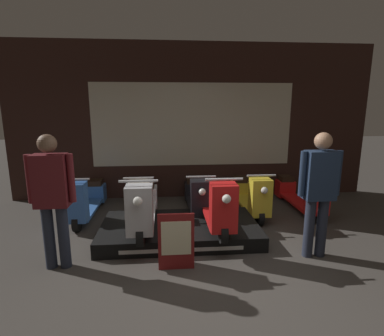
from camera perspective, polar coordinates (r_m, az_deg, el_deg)
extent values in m
plane|color=#423D38|center=(3.61, 5.21, -20.95)|extent=(30.00, 30.00, 0.00)
cube|color=#331E19|center=(6.33, 0.17, 8.70)|extent=(7.55, 0.08, 3.20)
cube|color=beige|center=(6.29, 0.21, 8.23)|extent=(4.15, 0.01, 1.70)
cube|color=black|center=(4.62, -2.34, -11.67)|extent=(2.34, 1.26, 0.21)
cube|color=silver|center=(4.06, -1.90, -15.38)|extent=(1.64, 0.01, 0.05)
cylinder|color=black|center=(3.90, -9.81, -12.49)|extent=(0.09, 0.29, 0.29)
cylinder|color=black|center=(5.20, -8.56, -6.13)|extent=(0.09, 0.29, 0.29)
cube|color=#BCBCC1|center=(4.54, -9.08, -8.98)|extent=(0.31, 1.31, 0.05)
cube|color=#BCBCC1|center=(3.80, -9.95, -7.87)|extent=(0.33, 0.26, 0.62)
cube|color=#BCBCC1|center=(5.15, -8.60, -5.40)|extent=(0.35, 0.31, 0.34)
cube|color=black|center=(5.08, -8.68, -3.06)|extent=(0.25, 0.28, 0.10)
cylinder|color=silver|center=(3.68, -10.17, -2.47)|extent=(0.47, 0.03, 0.03)
sphere|color=white|center=(3.56, -10.31, -6.25)|extent=(0.11, 0.11, 0.11)
cylinder|color=black|center=(3.95, 5.94, -12.05)|extent=(0.09, 0.29, 0.29)
cylinder|color=black|center=(5.23, 3.07, -5.88)|extent=(0.09, 0.29, 0.29)
cube|color=red|center=(4.58, 4.29, -8.65)|extent=(0.31, 1.31, 0.05)
cube|color=red|center=(3.85, 5.99, -7.48)|extent=(0.33, 0.26, 0.62)
cube|color=red|center=(5.19, 3.11, -5.15)|extent=(0.35, 0.31, 0.34)
cube|color=black|center=(5.12, 3.15, -2.83)|extent=(0.25, 0.28, 0.10)
cylinder|color=silver|center=(3.73, 6.13, -2.15)|extent=(0.47, 0.03, 0.03)
sphere|color=white|center=(3.62, 6.60, -5.86)|extent=(0.11, 0.11, 0.11)
cylinder|color=black|center=(5.11, -21.06, -9.67)|extent=(0.09, 0.29, 0.29)
cylinder|color=black|center=(6.38, -17.67, -5.12)|extent=(0.09, 0.29, 0.29)
cube|color=#386BBC|center=(5.74, -19.16, -7.24)|extent=(0.31, 1.31, 0.05)
cube|color=#386BBC|center=(5.02, -21.27, -6.11)|extent=(0.33, 0.26, 0.62)
cube|color=#386BBC|center=(6.34, -17.76, -4.52)|extent=(0.35, 0.31, 0.34)
cube|color=black|center=(6.28, -17.90, -2.62)|extent=(0.25, 0.28, 0.10)
cylinder|color=silver|center=(4.92, -21.61, -2.02)|extent=(0.47, 0.03, 0.03)
sphere|color=white|center=(4.80, -22.03, -4.82)|extent=(0.11, 0.11, 0.11)
cylinder|color=black|center=(4.93, -9.87, -9.82)|extent=(0.09, 0.29, 0.29)
cylinder|color=black|center=(6.24, -8.82, -5.08)|extent=(0.09, 0.29, 0.29)
cube|color=beige|center=(5.58, -9.28, -7.27)|extent=(0.31, 1.31, 0.05)
cube|color=beige|center=(4.84, -9.99, -6.14)|extent=(0.33, 0.26, 0.62)
cube|color=beige|center=(6.20, -8.86, -4.47)|extent=(0.35, 0.31, 0.34)
cube|color=black|center=(6.13, -8.93, -2.51)|extent=(0.25, 0.28, 0.10)
cylinder|color=silver|center=(4.73, -10.16, -1.89)|extent=(0.47, 0.03, 0.03)
sphere|color=white|center=(4.61, -10.26, -4.80)|extent=(0.11, 0.11, 0.11)
cylinder|color=black|center=(4.94, 1.70, -9.59)|extent=(0.09, 0.29, 0.29)
cylinder|color=black|center=(6.25, 0.21, -4.91)|extent=(0.09, 0.29, 0.29)
cube|color=black|center=(5.59, 0.86, -7.08)|extent=(0.31, 1.31, 0.05)
cube|color=black|center=(4.85, 1.69, -5.92)|extent=(0.33, 0.26, 0.62)
cube|color=black|center=(6.21, 0.23, -4.30)|extent=(0.35, 0.31, 0.34)
cube|color=black|center=(6.14, 0.24, -2.35)|extent=(0.25, 0.28, 0.10)
cylinder|color=silver|center=(4.74, 1.73, -1.67)|extent=(0.47, 0.03, 0.03)
sphere|color=white|center=(4.62, 1.97, -4.57)|extent=(0.11, 0.11, 0.11)
cylinder|color=black|center=(5.14, 12.76, -9.01)|extent=(0.09, 0.29, 0.29)
cylinder|color=black|center=(6.41, 9.01, -4.63)|extent=(0.09, 0.29, 0.29)
cube|color=yellow|center=(5.77, 10.67, -6.68)|extent=(0.31, 1.31, 0.05)
cube|color=yellow|center=(5.05, 12.86, -5.48)|extent=(0.33, 0.26, 0.62)
cube|color=yellow|center=(6.37, 9.08, -4.03)|extent=(0.35, 0.31, 0.34)
cube|color=black|center=(6.30, 9.16, -2.13)|extent=(0.25, 0.28, 0.10)
cylinder|color=silver|center=(4.95, 13.08, -1.40)|extent=(0.47, 0.03, 0.03)
sphere|color=white|center=(4.83, 13.62, -4.16)|extent=(0.11, 0.11, 0.11)
cylinder|color=black|center=(5.51, 22.63, -8.22)|extent=(0.09, 0.29, 0.29)
cylinder|color=black|center=(6.71, 17.18, -4.27)|extent=(0.09, 0.29, 0.29)
cube|color=red|center=(6.10, 19.62, -6.15)|extent=(0.31, 1.31, 0.05)
cube|color=red|center=(5.43, 22.80, -4.91)|extent=(0.33, 0.26, 0.62)
cube|color=red|center=(6.67, 17.29, -3.69)|extent=(0.35, 0.31, 0.34)
cube|color=black|center=(6.61, 17.44, -1.87)|extent=(0.25, 0.28, 0.10)
cylinder|color=silver|center=(5.33, 23.15, -1.11)|extent=(0.47, 0.03, 0.03)
sphere|color=white|center=(5.23, 23.89, -3.65)|extent=(0.11, 0.11, 0.11)
cylinder|color=#232838|center=(4.08, -25.57, -11.84)|extent=(0.13, 0.13, 0.79)
cylinder|color=#232838|center=(4.03, -23.23, -11.96)|extent=(0.13, 0.13, 0.79)
cube|color=#5B191E|center=(3.84, -25.31, -2.20)|extent=(0.38, 0.21, 0.62)
cylinder|color=#5B191E|center=(3.92, -28.51, -1.86)|extent=(0.08, 0.08, 0.57)
cylinder|color=#5B191E|center=(3.76, -22.04, -1.81)|extent=(0.08, 0.08, 0.57)
sphere|color=brown|center=(3.76, -25.90, 4.21)|extent=(0.21, 0.21, 0.21)
cylinder|color=#232838|center=(4.24, 21.40, -10.60)|extent=(0.13, 0.13, 0.78)
cylinder|color=#232838|center=(4.32, 23.47, -10.37)|extent=(0.13, 0.13, 0.78)
cube|color=#1E2D47|center=(4.07, 23.23, -1.30)|extent=(0.38, 0.21, 0.62)
cylinder|color=#1E2D47|center=(3.97, 20.32, -1.04)|extent=(0.08, 0.08, 0.57)
cylinder|color=#1E2D47|center=(4.18, 26.04, -0.87)|extent=(0.08, 0.08, 0.57)
sphere|color=#A87A5B|center=(4.01, 23.73, 4.73)|extent=(0.21, 0.21, 0.21)
cube|color=maroon|center=(3.69, -3.04, -13.84)|extent=(0.43, 0.04, 0.71)
cube|color=beige|center=(3.65, -3.03, -13.23)|extent=(0.36, 0.01, 0.42)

